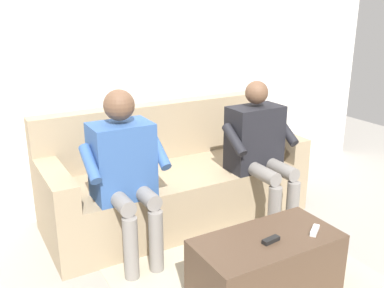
% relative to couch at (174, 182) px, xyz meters
% --- Properties ---
extents(ground_plane, '(8.00, 8.00, 0.00)m').
position_rel_couch_xyz_m(ground_plane, '(0.00, 0.73, -0.31)').
color(ground_plane, gray).
extents(back_wall, '(5.14, 0.06, 2.62)m').
position_rel_couch_xyz_m(back_wall, '(0.00, -0.50, 1.00)').
color(back_wall, silver).
rests_on(back_wall, ground).
extents(couch, '(2.13, 0.82, 0.93)m').
position_rel_couch_xyz_m(couch, '(0.00, 0.00, 0.00)').
color(couch, '#9E896B').
rests_on(couch, ground).
extents(coffee_table, '(0.90, 0.45, 0.40)m').
position_rel_couch_xyz_m(coffee_table, '(0.00, 1.22, -0.11)').
color(coffee_table, '#4C3828').
rests_on(coffee_table, ground).
extents(person_left_seated, '(0.59, 0.57, 1.16)m').
position_rel_couch_xyz_m(person_left_seated, '(-0.56, 0.40, 0.35)').
color(person_left_seated, black).
rests_on(person_left_seated, ground).
extents(person_right_seated, '(0.56, 0.52, 1.20)m').
position_rel_couch_xyz_m(person_right_seated, '(0.56, 0.37, 0.37)').
color(person_right_seated, '#335693').
rests_on(person_right_seated, ground).
extents(remote_white, '(0.12, 0.10, 0.03)m').
position_rel_couch_xyz_m(remote_white, '(-0.29, 1.31, 0.10)').
color(remote_white, white).
rests_on(remote_white, coffee_table).
extents(remote_black, '(0.12, 0.05, 0.03)m').
position_rel_couch_xyz_m(remote_black, '(0.01, 1.27, 0.10)').
color(remote_black, black).
rests_on(remote_black, coffee_table).
extents(floor_rug, '(1.63, 1.83, 0.01)m').
position_rel_couch_xyz_m(floor_rug, '(0.00, 1.06, -0.31)').
color(floor_rug, '#B7AD93').
rests_on(floor_rug, ground).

